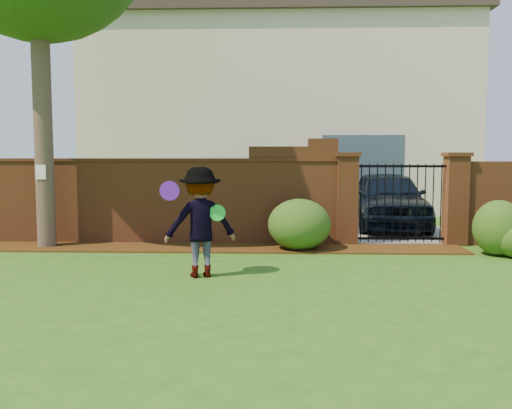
{
  "coord_description": "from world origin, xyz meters",
  "views": [
    {
      "loc": [
        0.95,
        -7.34,
        1.85
      ],
      "look_at": [
        0.63,
        1.4,
        1.05
      ],
      "focal_mm": 38.87,
      "sensor_mm": 36.0,
      "label": 1
    }
  ],
  "objects_px": {
    "man": "(200,222)",
    "frisbee_purple": "(169,191)",
    "car": "(389,200)",
    "frisbee_green": "(217,213)"
  },
  "relations": [
    {
      "from": "man",
      "to": "frisbee_purple",
      "type": "distance_m",
      "value": 0.69
    },
    {
      "from": "car",
      "to": "man",
      "type": "bearing_deg",
      "value": -122.7
    },
    {
      "from": "car",
      "to": "frisbee_green",
      "type": "distance_m",
      "value": 6.75
    },
    {
      "from": "man",
      "to": "frisbee_green",
      "type": "relative_size",
      "value": 6.83
    },
    {
      "from": "man",
      "to": "frisbee_green",
      "type": "bearing_deg",
      "value": 151.14
    },
    {
      "from": "car",
      "to": "frisbee_green",
      "type": "relative_size",
      "value": 17.33
    },
    {
      "from": "man",
      "to": "frisbee_green",
      "type": "distance_m",
      "value": 0.31
    },
    {
      "from": "car",
      "to": "man",
      "type": "relative_size",
      "value": 2.54
    },
    {
      "from": "frisbee_green",
      "to": "frisbee_purple",
      "type": "bearing_deg",
      "value": -162.06
    },
    {
      "from": "car",
      "to": "frisbee_purple",
      "type": "height_order",
      "value": "frisbee_purple"
    }
  ]
}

